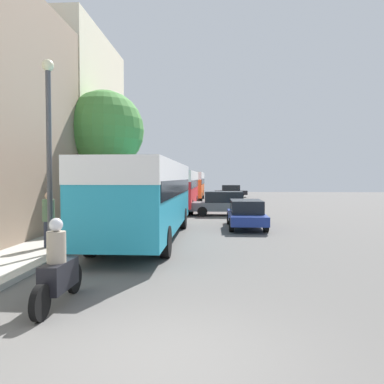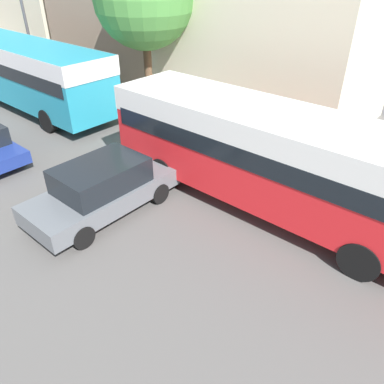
{
  "view_description": "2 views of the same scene",
  "coord_description": "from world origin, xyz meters",
  "px_view_note": "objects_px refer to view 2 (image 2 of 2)",
  "views": [
    {
      "loc": [
        0.68,
        -5.04,
        2.51
      ],
      "look_at": [
        -0.98,
        23.04,
        1.41
      ],
      "focal_mm": 35.0,
      "sensor_mm": 36.0,
      "label": 1
    },
    {
      "loc": [
        6.56,
        27.7,
        6.45
      ],
      "look_at": [
        0.26,
        22.23,
        1.18
      ],
      "focal_mm": 35.0,
      "sensor_mm": 36.0,
      "label": 2
    }
  ],
  "objects_px": {
    "car_distant": "(103,188)",
    "bus_following": "(273,148)",
    "pedestrian_near_curb": "(54,66)",
    "bus_lead": "(26,67)"
  },
  "relations": [
    {
      "from": "bus_following",
      "to": "car_distant",
      "type": "distance_m",
      "value": 4.95
    },
    {
      "from": "car_distant",
      "to": "pedestrian_near_curb",
      "type": "relative_size",
      "value": 2.42
    },
    {
      "from": "bus_following",
      "to": "pedestrian_near_curb",
      "type": "relative_size",
      "value": 5.56
    },
    {
      "from": "car_distant",
      "to": "pedestrian_near_curb",
      "type": "bearing_deg",
      "value": -26.43
    },
    {
      "from": "bus_following",
      "to": "car_distant",
      "type": "bearing_deg",
      "value": -45.91
    },
    {
      "from": "car_distant",
      "to": "pedestrian_near_curb",
      "type": "xyz_separation_m",
      "value": [
        -6.22,
        -12.53,
        0.29
      ]
    },
    {
      "from": "bus_lead",
      "to": "bus_following",
      "type": "xyz_separation_m",
      "value": [
        -0.02,
        13.41,
        -0.08
      ]
    },
    {
      "from": "bus_following",
      "to": "car_distant",
      "type": "height_order",
      "value": "bus_following"
    },
    {
      "from": "bus_lead",
      "to": "pedestrian_near_curb",
      "type": "relative_size",
      "value": 5.83
    },
    {
      "from": "car_distant",
      "to": "bus_following",
      "type": "bearing_deg",
      "value": -135.91
    }
  ]
}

